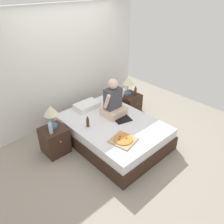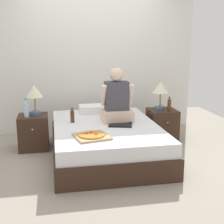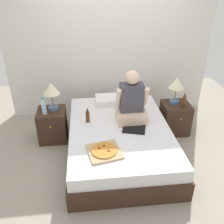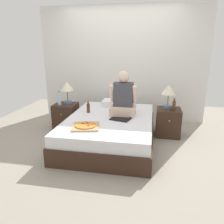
% 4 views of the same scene
% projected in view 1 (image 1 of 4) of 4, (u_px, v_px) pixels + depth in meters
% --- Properties ---
extents(ground_plane, '(5.70, 5.70, 0.00)m').
position_uv_depth(ground_plane, '(112.00, 140.00, 4.54)').
color(ground_plane, '#9E9384').
extents(wall_back, '(3.70, 0.12, 2.50)m').
position_uv_depth(wall_back, '(69.00, 66.00, 4.78)').
color(wall_back, silver).
rests_on(wall_back, ground).
extents(bed, '(1.49, 2.10, 0.46)m').
position_uv_depth(bed, '(112.00, 131.00, 4.42)').
color(bed, '#382319').
rests_on(bed, ground).
extents(nightstand_left, '(0.44, 0.47, 0.52)m').
position_uv_depth(nightstand_left, '(55.00, 140.00, 4.11)').
color(nightstand_left, '#382319').
rests_on(nightstand_left, ground).
extents(lamp_on_left_nightstand, '(0.26, 0.26, 0.45)m').
position_uv_depth(lamp_on_left_nightstand, '(51.00, 112.00, 3.86)').
color(lamp_on_left_nightstand, '#4C6B93').
rests_on(lamp_on_left_nightstand, nightstand_left).
extents(water_bottle, '(0.07, 0.07, 0.28)m').
position_uv_depth(water_bottle, '(50.00, 128.00, 3.82)').
color(water_bottle, silver).
rests_on(water_bottle, nightstand_left).
extents(nightstand_right, '(0.44, 0.47, 0.52)m').
position_uv_depth(nightstand_right, '(130.00, 104.00, 5.31)').
color(nightstand_right, '#382319').
rests_on(nightstand_right, ground).
extents(lamp_on_right_nightstand, '(0.26, 0.26, 0.45)m').
position_uv_depth(lamp_on_right_nightstand, '(128.00, 82.00, 5.02)').
color(lamp_on_right_nightstand, '#4C6B93').
rests_on(lamp_on_right_nightstand, nightstand_right).
extents(beer_bottle, '(0.06, 0.06, 0.23)m').
position_uv_depth(beer_bottle, '(135.00, 92.00, 5.10)').
color(beer_bottle, '#512D14').
rests_on(beer_bottle, nightstand_right).
extents(pillow, '(0.52, 0.34, 0.12)m').
position_uv_depth(pillow, '(87.00, 106.00, 4.73)').
color(pillow, white).
rests_on(pillow, bed).
extents(person_seated, '(0.47, 0.40, 0.78)m').
position_uv_depth(person_seated, '(113.00, 102.00, 4.39)').
color(person_seated, beige).
rests_on(person_seated, bed).
extents(laptop, '(0.42, 0.48, 0.07)m').
position_uv_depth(laptop, '(121.00, 118.00, 4.39)').
color(laptop, black).
rests_on(laptop, bed).
extents(pizza_box, '(0.48, 0.48, 0.05)m').
position_uv_depth(pizza_box, '(123.00, 140.00, 3.78)').
color(pizza_box, tan).
rests_on(pizza_box, bed).
extents(beer_bottle_on_bed, '(0.06, 0.06, 0.22)m').
position_uv_depth(beer_bottle_on_bed, '(88.00, 122.00, 4.11)').
color(beer_bottle_on_bed, '#4C2811').
rests_on(beer_bottle_on_bed, bed).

